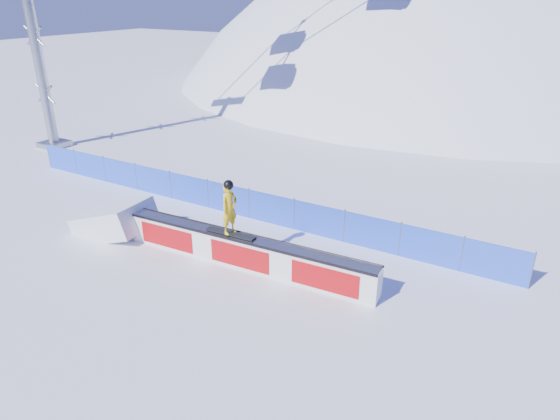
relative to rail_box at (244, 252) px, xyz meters
The scene contains 6 objects.
ground 3.26m from the rail_box, 156.21° to the right, with size 160.00×160.00×0.00m, color white.
snow_hill 44.82m from the rail_box, 94.13° to the left, with size 64.00×64.00×64.00m.
safety_fence 4.35m from the rail_box, 132.57° to the left, with size 22.05×0.05×1.30m.
rail_box is the anchor object (origin of this frame).
snow_ramp 5.60m from the rail_box, behind, with size 2.73×1.82×1.02m, color white, non-canonical shape.
snowboarder 1.52m from the rail_box, behind, with size 1.75×0.67×1.82m.
Camera 1 is at (11.03, -10.21, 8.18)m, focal length 32.00 mm.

